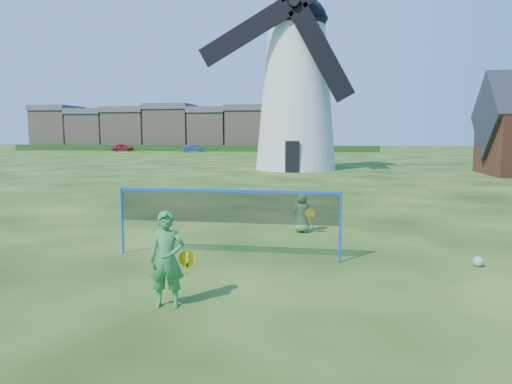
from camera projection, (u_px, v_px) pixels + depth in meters
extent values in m
plane|color=black|center=(243.00, 264.00, 10.23)|extent=(220.00, 220.00, 0.00)
ellipsoid|color=black|center=(297.00, 19.00, 36.15)|extent=(4.51, 4.51, 3.38)
cylinder|color=black|center=(297.00, 19.00, 36.15)|extent=(4.67, 4.67, 0.19)
cube|color=black|center=(292.00, 157.00, 34.39)|extent=(1.04, 0.13, 2.29)
cube|color=black|center=(294.00, 100.00, 34.52)|extent=(0.73, 0.13, 0.94)
cube|color=black|center=(295.00, 54.00, 34.61)|extent=(0.63, 0.13, 0.83)
cylinder|color=black|center=(295.00, 3.00, 33.93)|extent=(0.73, 1.25, 0.73)
cylinder|color=black|center=(300.00, 15.00, 38.59)|extent=(2.29, 0.13, 2.29)
cylinder|color=black|center=(299.00, 13.00, 38.08)|extent=(0.15, 1.88, 0.15)
cube|color=black|center=(245.00, 33.00, 34.48)|extent=(7.09, 0.10, 4.83)
cube|color=black|center=(322.00, 53.00, 33.79)|extent=(4.83, 0.10, 7.09)
cylinder|color=blue|center=(122.00, 221.00, 11.04)|extent=(0.05, 0.05, 1.55)
cylinder|color=blue|center=(340.00, 227.00, 10.24)|extent=(0.05, 0.05, 1.55)
cube|color=black|center=(227.00, 207.00, 10.59)|extent=(5.00, 0.02, 0.70)
cube|color=blue|center=(227.00, 191.00, 10.55)|extent=(5.00, 0.02, 0.06)
imported|color=#368741|center=(167.00, 260.00, 7.59)|extent=(0.62, 0.45, 1.56)
cylinder|color=yellow|center=(187.00, 259.00, 7.72)|extent=(0.28, 0.02, 0.28)
cube|color=yellow|center=(187.00, 269.00, 7.74)|extent=(0.03, 0.02, 0.20)
imported|color=#508E44|center=(302.00, 213.00, 13.44)|extent=(0.57, 0.39, 1.13)
cylinder|color=yellow|center=(310.00, 214.00, 13.19)|extent=(0.28, 0.02, 0.28)
cube|color=yellow|center=(310.00, 220.00, 13.21)|extent=(0.03, 0.02, 0.20)
sphere|color=green|center=(478.00, 262.00, 9.98)|extent=(0.22, 0.22, 0.22)
cube|color=gray|center=(58.00, 130.00, 88.10)|extent=(6.72, 8.00, 6.96)
cube|color=#4C4C54|center=(57.00, 109.00, 87.62)|extent=(7.02, 8.40, 1.00)
cube|color=gray|center=(93.00, 132.00, 87.04)|extent=(6.46, 8.00, 6.30)
cube|color=#4C4C54|center=(92.00, 112.00, 86.60)|extent=(6.76, 8.40, 1.00)
cube|color=gray|center=(130.00, 131.00, 85.87)|extent=(7.41, 8.00, 6.57)
cube|color=#4C4C54|center=(129.00, 110.00, 85.42)|extent=(7.71, 8.40, 1.00)
cube|color=gray|center=(171.00, 130.00, 84.60)|extent=(7.58, 8.00, 7.04)
cube|color=#4C4C54|center=(171.00, 107.00, 84.12)|extent=(7.88, 8.40, 1.00)
cube|color=gray|center=(211.00, 132.00, 83.50)|extent=(6.25, 8.00, 6.40)
cube|color=#4C4C54|center=(210.00, 111.00, 83.05)|extent=(6.55, 8.40, 1.00)
cube|color=gray|center=(248.00, 131.00, 82.41)|extent=(6.65, 8.00, 6.68)
cube|color=#4C4C54|center=(248.00, 109.00, 81.94)|extent=(6.95, 8.40, 1.00)
cube|color=gray|center=(290.00, 132.00, 81.27)|extent=(7.17, 8.00, 6.48)
cube|color=#4C4C54|center=(290.00, 109.00, 80.82)|extent=(7.47, 8.40, 1.00)
cube|color=#193814|center=(187.00, 148.00, 78.34)|extent=(62.00, 0.80, 1.00)
imported|color=maroon|center=(123.00, 148.00, 77.67)|extent=(3.81, 2.42, 1.21)
imported|color=navy|center=(194.00, 148.00, 74.08)|extent=(3.76, 2.44, 1.17)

